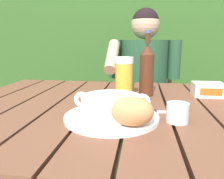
# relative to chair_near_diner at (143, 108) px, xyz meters

# --- Properties ---
(dining_table) EXTENTS (1.23, 0.94, 0.75)m
(dining_table) POSITION_rel_chair_near_diner_xyz_m (-0.13, -0.91, 0.19)
(dining_table) COLOR brown
(dining_table) RESTS_ON ground_plane
(hedge_backdrop) EXTENTS (3.32, 0.98, 2.60)m
(hedge_backdrop) POSITION_rel_chair_near_diner_xyz_m (-0.34, 0.96, 0.65)
(hedge_backdrop) COLOR #325923
(hedge_backdrop) RESTS_ON ground_plane
(chair_near_diner) EXTENTS (0.47, 0.47, 0.94)m
(chair_near_diner) POSITION_rel_chair_near_diner_xyz_m (0.00, 0.00, 0.00)
(chair_near_diner) COLOR brown
(chair_near_diner) RESTS_ON ground_plane
(person_eating) EXTENTS (0.48, 0.47, 1.21)m
(person_eating) POSITION_rel_chair_near_diner_xyz_m (-0.00, -0.20, 0.24)
(person_eating) COLOR #244B2F
(person_eating) RESTS_ON ground_plane
(serving_plate) EXTENTS (0.29, 0.29, 0.01)m
(serving_plate) POSITION_rel_chair_near_diner_xyz_m (-0.10, -1.07, 0.29)
(serving_plate) COLOR white
(serving_plate) RESTS_ON dining_table
(soup_bowl) EXTENTS (0.24, 0.19, 0.07)m
(soup_bowl) POSITION_rel_chair_near_diner_xyz_m (-0.10, -1.07, 0.33)
(soup_bowl) COLOR white
(soup_bowl) RESTS_ON serving_plate
(bread_roll) EXTENTS (0.12, 0.09, 0.08)m
(bread_roll) POSITION_rel_chair_near_diner_xyz_m (-0.04, -1.14, 0.34)
(bread_roll) COLOR tan
(bread_roll) RESTS_ON serving_plate
(beer_glass) EXTENTS (0.08, 0.08, 0.17)m
(beer_glass) POSITION_rel_chair_near_diner_xyz_m (-0.09, -0.81, 0.37)
(beer_glass) COLOR gold
(beer_glass) RESTS_ON dining_table
(beer_bottle) EXTENTS (0.06, 0.06, 0.28)m
(beer_bottle) POSITION_rel_chair_near_diner_xyz_m (0.01, -0.75, 0.40)
(beer_bottle) COLOR #4F2818
(beer_bottle) RESTS_ON dining_table
(water_glass_small) EXTENTS (0.07, 0.07, 0.06)m
(water_glass_small) POSITION_rel_chair_near_diner_xyz_m (0.09, -1.07, 0.32)
(water_glass_small) COLOR silver
(water_glass_small) RESTS_ON dining_table
(butter_tub) EXTENTS (0.13, 0.10, 0.06)m
(butter_tub) POSITION_rel_chair_near_diner_xyz_m (0.27, -0.73, 0.32)
(butter_tub) COLOR white
(butter_tub) RESTS_ON dining_table
(table_knife) EXTENTS (0.14, 0.04, 0.01)m
(table_knife) POSITION_rel_chair_near_diner_xyz_m (0.03, -0.99, 0.29)
(table_knife) COLOR silver
(table_knife) RESTS_ON dining_table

